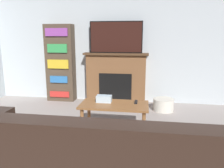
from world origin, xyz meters
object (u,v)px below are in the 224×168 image
Objects in this scene: coffee_table at (114,108)px; bookshelf at (60,63)px; fireplace at (116,78)px; storage_basket at (163,105)px; tv at (116,37)px.

coffee_table is 0.60× the size of bookshelf.
fireplace is at bearing 1.09° from bookshelf.
storage_basket is at bearing -10.44° from bookshelf.
tv reaches higher than fireplace.
bookshelf is at bearing -178.91° from fireplace.
coffee_table is at bearing -125.51° from storage_basket.
storage_basket is (2.18, -0.40, -0.70)m from bookshelf.
fireplace reaches higher than coffee_table.
storage_basket is (0.79, 1.10, -0.26)m from coffee_table.
bookshelf is at bearing 132.71° from coffee_table.
tv reaches higher than bookshelf.
tv is at bearing 0.14° from bookshelf.
fireplace is 0.84m from tv.
tv is 1.32m from bookshelf.
bookshelf is 2.32m from storage_basket.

